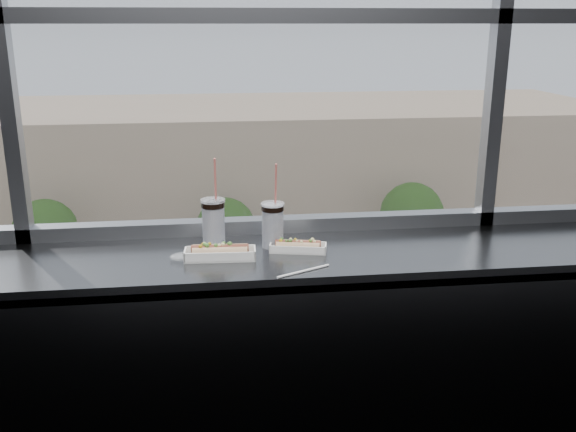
{
  "coord_description": "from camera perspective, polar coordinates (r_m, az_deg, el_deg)",
  "views": [
    {
      "loc": [
        -0.23,
        -1.15,
        1.98
      ],
      "look_at": [
        0.07,
        1.23,
        1.25
      ],
      "focal_mm": 40.0,
      "sensor_mm": 36.0,
      "label": 1
    }
  ],
  "objects": [
    {
      "name": "counter",
      "position": [
        2.55,
        -1.55,
        -3.92
      ],
      "size": [
        6.0,
        0.55,
        0.06
      ],
      "primitive_type": "cube",
      "color": "slate",
      "rests_on": "ground"
    },
    {
      "name": "street_asphalt",
      "position": [
        26.09,
        -5.92,
        -13.0
      ],
      "size": [
        80.0,
        10.0,
        0.06
      ],
      "primitive_type": "cube",
      "color": "black",
      "rests_on": "plaza_ground"
    },
    {
      "name": "car_near_c",
      "position": [
        22.19,
        -3.9,
        -15.88
      ],
      "size": [
        3.1,
        5.89,
        1.87
      ],
      "primitive_type": "imported",
      "rotation": [
        0.0,
        0.0,
        1.43
      ],
      "color": "#AB441D",
      "rests_on": "street_asphalt"
    },
    {
      "name": "tree_center",
      "position": [
        32.2,
        -5.56,
        -1.0
      ],
      "size": [
        2.98,
        2.98,
        4.65
      ],
      "color": "#47382B",
      "rests_on": "far_sidewalk"
    },
    {
      "name": "soda_cup_left",
      "position": [
        2.62,
        -6.65,
        -0.34
      ],
      "size": [
        0.1,
        0.1,
        0.37
      ],
      "color": "white",
      "rests_on": "counter"
    },
    {
      "name": "pedestrian_a",
      "position": [
        33.44,
        -17.91,
        -4.68
      ],
      "size": [
        1.01,
        0.76,
        2.27
      ],
      "primitive_type": "imported",
      "rotation": [
        0.0,
        0.0,
        3.14
      ],
      "color": "#66605B",
      "rests_on": "far_sidewalk"
    },
    {
      "name": "wrapper",
      "position": [
        2.5,
        -9.25,
        -3.57
      ],
      "size": [
        0.1,
        0.07,
        0.03
      ],
      "primitive_type": "ellipsoid",
      "color": "silver",
      "rests_on": "counter"
    },
    {
      "name": "counter_fascia",
      "position": [
        2.57,
        -0.86,
        -16.89
      ],
      "size": [
        6.0,
        0.04,
        1.04
      ],
      "primitive_type": "cube",
      "color": "slate",
      "rests_on": "ground"
    },
    {
      "name": "wall_back_lower",
      "position": [
        3.02,
        -2.01,
        -11.33
      ],
      "size": [
        6.0,
        0.0,
        6.0
      ],
      "primitive_type": "plane",
      "rotation": [
        1.57,
        0.0,
        0.0
      ],
      "color": "black",
      "rests_on": "ground"
    },
    {
      "name": "tree_left",
      "position": [
        33.11,
        -20.76,
        -1.27
      ],
      "size": [
        3.12,
        3.12,
        4.88
      ],
      "color": "#47382B",
      "rests_on": "far_sidewalk"
    },
    {
      "name": "car_far_c",
      "position": [
        31.67,
        16.29,
        -5.96
      ],
      "size": [
        3.0,
        6.23,
        2.01
      ],
      "primitive_type": "imported",
      "rotation": [
        0.0,
        0.0,
        1.65
      ],
      "color": "silver",
      "rests_on": "street_asphalt"
    },
    {
      "name": "plaza_ground",
      "position": [
        47.94,
        -6.68,
        1.02
      ],
      "size": [
        120.0,
        120.0,
        0.0
      ],
      "primitive_type": "plane",
      "color": "#A19E96",
      "rests_on": "ground"
    },
    {
      "name": "hotdog_tray_left",
      "position": [
        2.49,
        -6.05,
        -3.21
      ],
      "size": [
        0.28,
        0.1,
        0.07
      ],
      "rotation": [
        0.0,
        0.0,
        -0.06
      ],
      "color": "white",
      "rests_on": "counter"
    },
    {
      "name": "tree_right",
      "position": [
        33.71,
        10.95,
        0.17
      ],
      "size": [
        3.28,
        3.28,
        5.13
      ],
      "color": "#47382B",
      "rests_on": "far_sidewalk"
    },
    {
      "name": "far_sidewalk",
      "position": [
        33.28,
        -6.29,
        -6.18
      ],
      "size": [
        80.0,
        6.0,
        0.04
      ],
      "primitive_type": "cube",
      "color": "#A19E96",
      "rests_on": "plaza_ground"
    },
    {
      "name": "soda_cup_right",
      "position": [
        2.58,
        -1.36,
        -0.6
      ],
      "size": [
        0.1,
        0.1,
        0.35
      ],
      "color": "white",
      "rests_on": "counter"
    },
    {
      "name": "pedestrian_d",
      "position": [
        33.64,
        9.31,
        -4.11
      ],
      "size": [
        0.69,
        0.92,
        2.07
      ],
      "primitive_type": "imported",
      "rotation": [
        0.0,
        0.0,
        1.57
      ],
      "color": "#66605B",
      "rests_on": "far_sidewalk"
    },
    {
      "name": "hotdog_tray_right",
      "position": [
        2.55,
        0.9,
        -2.7
      ],
      "size": [
        0.23,
        0.12,
        0.06
      ],
      "rotation": [
        0.0,
        0.0,
        -0.22
      ],
      "color": "white",
      "rests_on": "counter"
    },
    {
      "name": "pedestrian_c",
      "position": [
        33.33,
        2.95,
        -4.05
      ],
      "size": [
        0.71,
        0.94,
        2.12
      ],
      "primitive_type": "imported",
      "rotation": [
        0.0,
        0.0,
        1.57
      ],
      "color": "#66605B",
      "rests_on": "far_sidewalk"
    },
    {
      "name": "far_building",
      "position": [
        41.63,
        -6.76,
        4.27
      ],
      "size": [
        50.0,
        14.0,
        8.0
      ],
      "primitive_type": "cube",
      "color": "tan",
      "rests_on": "plaza_ground"
    },
    {
      "name": "car_far_b",
      "position": [
        29.21,
        -6.05,
        -7.42
      ],
      "size": [
        2.47,
        5.78,
        1.92
      ],
      "primitive_type": "imported",
      "rotation": [
        0.0,
        0.0,
        1.58
      ],
      "color": "#9C0316",
      "rests_on": "street_asphalt"
    },
    {
      "name": "car_near_d",
      "position": [
        23.73,
        15.92,
        -13.65
      ],
      "size": [
        3.48,
        7.04,
        2.26
      ],
      "primitive_type": "imported",
      "rotation": [
        0.0,
        0.0,
        1.67
      ],
      "color": "white",
      "rests_on": "street_asphalt"
    },
    {
      "name": "loose_straw",
      "position": [
        2.35,
        1.39,
        -4.91
      ],
      "size": [
        0.21,
        0.11,
        0.01
      ],
      "primitive_type": "cylinder",
      "rotation": [
        0.0,
        1.57,
        0.45
      ],
      "color": "white",
      "rests_on": "counter"
    }
  ]
}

